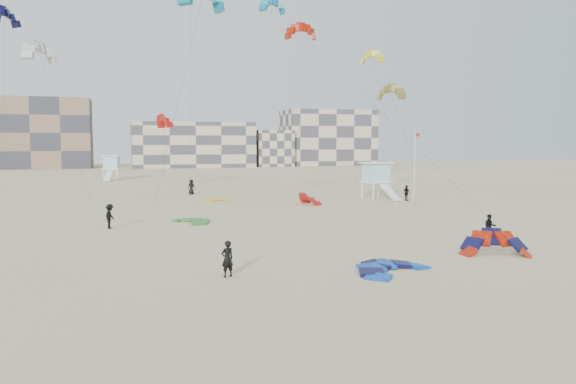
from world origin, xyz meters
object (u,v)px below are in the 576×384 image
object	(u,v)px
kite_ground_blue	(391,272)
lifeguard_tower_near	(376,180)
kitesurfer_main	(227,259)
kite_ground_orange	(495,255)

from	to	relation	value
kite_ground_blue	lifeguard_tower_near	world-z (taller)	lifeguard_tower_near
kitesurfer_main	lifeguard_tower_near	distance (m)	40.88
kite_ground_orange	lifeguard_tower_near	xyz separation A→B (m)	(7.76, 32.42, 2.12)
kitesurfer_main	lifeguard_tower_near	size ratio (longest dim) A/B	0.29
kite_ground_orange	kitesurfer_main	xyz separation A→B (m)	(-15.87, -0.93, 0.89)
lifeguard_tower_near	kite_ground_orange	bearing A→B (deg)	-113.36
kite_ground_orange	lifeguard_tower_near	bearing A→B (deg)	98.06
kitesurfer_main	kite_ground_orange	bearing A→B (deg)	162.86
kite_ground_orange	kitesurfer_main	size ratio (longest dim) A/B	2.15
kite_ground_orange	lifeguard_tower_near	distance (m)	33.40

